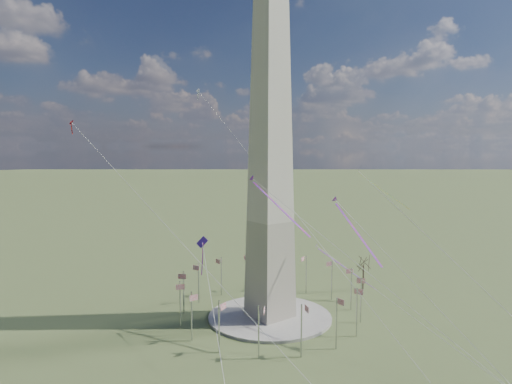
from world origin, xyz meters
TOP-DOWN VIEW (x-y plane):
  - ground at (0.00, 0.00)m, footprint 2000.00×2000.00m
  - plaza at (0.00, 0.00)m, footprint 36.00×36.00m
  - washington_monument at (0.00, 0.00)m, footprint 15.56×15.56m
  - flagpole_ring at (-0.00, -0.00)m, footprint 54.40×54.40m
  - tree_near at (42.39, 0.50)m, footprint 7.48×7.48m
  - kite_delta_black at (42.32, 2.19)m, footprint 15.75×18.04m
  - kite_diamond_purple at (-21.01, 2.69)m, footprint 2.01×3.41m
  - kite_streamer_left at (11.34, -19.72)m, footprint 7.01×21.73m
  - kite_streamer_mid at (-7.01, -8.97)m, footprint 3.85×20.74m
  - kite_streamer_right at (28.07, -0.47)m, footprint 11.87×17.75m
  - kite_small_red at (-44.25, 34.86)m, footprint 1.20×1.85m
  - kite_small_white at (5.93, 50.18)m, footprint 1.26×2.03m

SIDE VIEW (x-z plane):
  - ground at x=0.00m, z-range 0.00..0.00m
  - plaza at x=0.00m, z-range 0.00..0.80m
  - flagpole_ring at x=0.00m, z-range 0.77..13.77m
  - tree_near at x=42.39m, z-range 2.78..15.87m
  - kite_streamer_right at x=28.07m, z-range 5.59..19.49m
  - kite_diamond_purple at x=-21.01m, z-range 18.41..29.29m
  - kite_streamer_left at x=11.34m, z-range 22.48..37.69m
  - kite_streamer_mid at x=-7.01m, z-range 29.42..43.68m
  - kite_delta_black at x=42.32m, z-range 32.72..48.85m
  - washington_monument at x=0.00m, z-range -2.05..97.95m
  - kite_small_red at x=-44.25m, z-range 54.44..58.49m
  - kite_small_white at x=5.93m, z-range 68.17..72.76m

